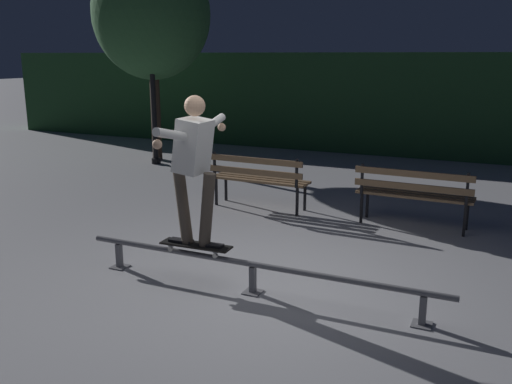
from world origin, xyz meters
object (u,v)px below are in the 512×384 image
(tree_far_left, at_px, (152,15))
(park_bench_left_center, at_px, (414,191))
(skateboard, at_px, (196,245))
(lamp_post_left, at_px, (151,49))
(skateboarder, at_px, (194,158))
(park_bench_leftmost, at_px, (258,176))
(grind_rail, at_px, (253,269))

(tree_far_left, bearing_deg, park_bench_left_center, -24.96)
(tree_far_left, bearing_deg, skateboard, -52.34)
(skateboard, height_order, park_bench_left_center, park_bench_left_center)
(lamp_post_left, bearing_deg, skateboard, -51.82)
(lamp_post_left, bearing_deg, skateboarder, -51.80)
(skateboard, bearing_deg, lamp_post_left, 128.18)
(park_bench_leftmost, distance_m, lamp_post_left, 4.80)
(skateboard, height_order, park_bench_leftmost, park_bench_leftmost)
(tree_far_left, height_order, lamp_post_left, tree_far_left)
(skateboarder, xyz_separation_m, tree_far_left, (-4.51, 5.84, 1.88))
(skateboarder, height_order, park_bench_left_center, skateboarder)
(park_bench_leftmost, bearing_deg, skateboard, -78.04)
(grind_rail, height_order, lamp_post_left, lamp_post_left)
(skateboard, xyz_separation_m, tree_far_left, (-4.51, 5.84, 2.81))
(skateboard, bearing_deg, park_bench_left_center, 58.91)
(tree_far_left, distance_m, lamp_post_left, 0.91)
(tree_far_left, relative_size, lamp_post_left, 1.19)
(skateboarder, bearing_deg, lamp_post_left, 128.20)
(grind_rail, distance_m, park_bench_left_center, 3.14)
(park_bench_left_center, bearing_deg, grind_rail, -110.65)
(park_bench_left_center, height_order, lamp_post_left, lamp_post_left)
(skateboarder, height_order, tree_far_left, tree_far_left)
(lamp_post_left, bearing_deg, grind_rail, -47.73)
(grind_rail, bearing_deg, lamp_post_left, 132.27)
(skateboard, relative_size, park_bench_left_center, 0.49)
(skateboard, xyz_separation_m, skateboarder, (0.00, 0.00, 0.94))
(grind_rail, relative_size, lamp_post_left, 1.02)
(skateboarder, bearing_deg, tree_far_left, 127.68)
(park_bench_left_center, relative_size, lamp_post_left, 0.41)
(grind_rail, bearing_deg, park_bench_leftmost, 113.65)
(skateboard, bearing_deg, skateboarder, 2.12)
(skateboard, xyz_separation_m, lamp_post_left, (-4.25, 5.40, 2.07))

